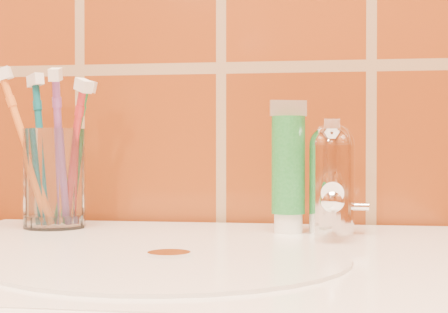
# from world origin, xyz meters

# --- Properties ---
(glass_tumbler) EXTENTS (0.09, 0.09, 0.11)m
(glass_tumbler) POSITION_xyz_m (-0.18, 1.11, 0.91)
(glass_tumbler) COLOR white
(glass_tumbler) RESTS_ON pedestal_sink
(toothpaste_tube) EXTENTS (0.04, 0.04, 0.14)m
(toothpaste_tube) POSITION_xyz_m (0.09, 1.10, 0.92)
(toothpaste_tube) COLOR white
(toothpaste_tube) RESTS_ON pedestal_sink
(faucet) EXTENTS (0.05, 0.11, 0.12)m
(faucet) POSITION_xyz_m (0.14, 1.09, 0.91)
(faucet) COLOR white
(faucet) RESTS_ON pedestal_sink
(toothbrush_0) EXTENTS (0.06, 0.06, 0.18)m
(toothbrush_0) POSITION_xyz_m (-0.16, 1.12, 0.94)
(toothbrush_0) COLOR #1E713C
(toothbrush_0) RESTS_ON glass_tumbler
(toothbrush_1) EXTENTS (0.10, 0.09, 0.19)m
(toothbrush_1) POSITION_xyz_m (-0.21, 1.09, 0.94)
(toothbrush_1) COLOR orange
(toothbrush_1) RESTS_ON glass_tumbler
(toothbrush_2) EXTENTS (0.08, 0.08, 0.19)m
(toothbrush_2) POSITION_xyz_m (-0.20, 1.11, 0.94)
(toothbrush_2) COLOR #0C5867
(toothbrush_2) RESTS_ON glass_tumbler
(toothbrush_3) EXTENTS (0.04, 0.10, 0.20)m
(toothbrush_3) POSITION_xyz_m (-0.17, 1.09, 0.94)
(toothbrush_3) COLOR #7B418C
(toothbrush_3) RESTS_ON glass_tumbler
(toothbrush_4) EXTENTS (0.12, 0.11, 0.18)m
(toothbrush_4) POSITION_xyz_m (-0.16, 1.10, 0.93)
(toothbrush_4) COLOR #A72328
(toothbrush_4) RESTS_ON glass_tumbler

